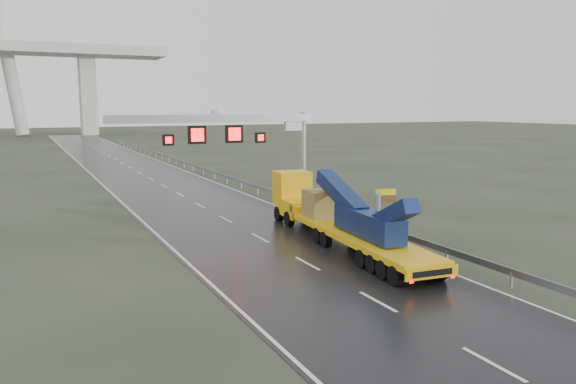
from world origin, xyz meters
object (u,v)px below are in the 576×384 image
sign_gantry (243,135)px  heavy_haul_truck (331,213)px  exit_sign_pair (386,199)px  striped_barrier (304,199)px

sign_gantry → heavy_haul_truck: size_ratio=0.87×
sign_gantry → exit_sign_pair: (6.90, -7.76, -3.96)m
striped_barrier → exit_sign_pair: bearing=-52.6°
heavy_haul_truck → striped_barrier: heavy_haul_truck is taller
sign_gantry → exit_sign_pair: size_ratio=6.32×
sign_gantry → striped_barrier: (4.99, 0.17, -5.04)m
heavy_haul_truck → exit_sign_pair: size_ratio=7.27×
striped_barrier → sign_gantry: bearing=-154.2°
sign_gantry → exit_sign_pair: sign_gantry is taller
heavy_haul_truck → exit_sign_pair: heavy_haul_truck is taller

